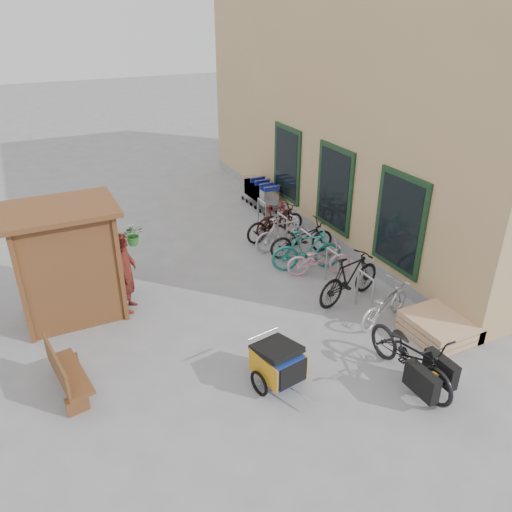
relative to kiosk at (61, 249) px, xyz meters
name	(u,v)px	position (x,y,z in m)	size (l,w,h in m)	color
ground	(267,338)	(3.28, -2.47, -1.55)	(80.00, 80.00, 0.00)	gray
building	(398,95)	(9.77, 2.03, 1.94)	(6.07, 13.00, 7.00)	tan
kiosk	(61,249)	(0.00, 0.00, 0.00)	(2.49, 1.65, 2.40)	brown
bike_rack	(305,244)	(5.58, -0.07, -1.04)	(0.05, 5.35, 0.86)	#A5A8AD
pallet_stack	(437,327)	(6.28, -3.87, -1.34)	(1.00, 1.20, 0.40)	tan
bench	(66,372)	(-0.39, -2.40, -1.12)	(0.60, 1.40, 0.86)	brown
shopping_carts	(259,190)	(6.28, 3.95, -0.99)	(0.54, 1.82, 0.97)	silver
child_trailer	(278,362)	(2.85, -3.73, -1.08)	(0.91, 1.47, 0.85)	navy
cargo_bike	(412,355)	(4.94, -4.62, -1.03)	(0.70, 2.00, 1.05)	black
person_kiosk	(126,272)	(1.14, -0.26, -0.67)	(0.65, 0.42, 1.77)	maroon
bike_0	(385,304)	(5.70, -2.99, -1.14)	(0.55, 1.57, 0.82)	silver
bike_1	(350,278)	(5.53, -1.99, -1.00)	(0.51, 1.82, 1.09)	black
bike_2	(319,259)	(5.57, -0.73, -1.14)	(0.54, 1.56, 0.82)	pink
bike_3	(307,250)	(5.43, -0.38, -1.03)	(0.49, 1.75, 1.05)	#208074
bike_4	(302,238)	(5.73, 0.37, -1.09)	(0.61, 1.76, 0.92)	black
bike_5	(282,234)	(5.42, 0.83, -1.08)	(0.44, 1.56, 0.94)	silver
bike_6	(275,222)	(5.59, 1.56, -1.07)	(0.64, 1.85, 0.97)	black
bike_7	(275,218)	(5.76, 1.88, -1.10)	(0.43, 1.51, 0.91)	maroon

